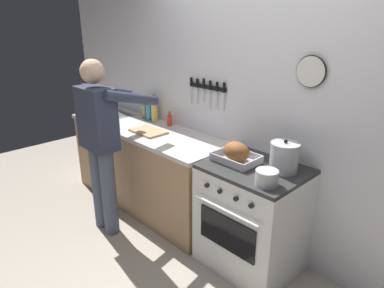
{
  "coord_description": "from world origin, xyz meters",
  "views": [
    {
      "loc": [
        1.62,
        -1.04,
        1.98
      ],
      "look_at": [
        -0.34,
        0.85,
        0.98
      ],
      "focal_mm": 32.08,
      "sensor_mm": 36.0,
      "label": 1
    }
  ],
  "objects_px": {
    "stove": "(252,218)",
    "stock_pot": "(284,157)",
    "cutting_board": "(148,131)",
    "bottle_vinegar": "(145,109)",
    "saucepan": "(267,178)",
    "roasting_pan": "(236,153)",
    "bottle_dish_soap": "(149,112)",
    "bottle_hot_sauce": "(170,120)",
    "person_cook": "(101,138)",
    "bottle_cooking_oil": "(154,111)"
  },
  "relations": [
    {
      "from": "stove",
      "to": "bottle_cooking_oil",
      "type": "bearing_deg",
      "value": 171.91
    },
    {
      "from": "stove",
      "to": "bottle_dish_soap",
      "type": "bearing_deg",
      "value": 172.78
    },
    {
      "from": "bottle_dish_soap",
      "to": "bottle_hot_sauce",
      "type": "bearing_deg",
      "value": 4.08
    },
    {
      "from": "stove",
      "to": "bottle_dish_soap",
      "type": "relative_size",
      "value": 3.93
    },
    {
      "from": "saucepan",
      "to": "stock_pot",
      "type": "bearing_deg",
      "value": 99.34
    },
    {
      "from": "stove",
      "to": "bottle_dish_soap",
      "type": "height_order",
      "value": "bottle_dish_soap"
    },
    {
      "from": "bottle_vinegar",
      "to": "stove",
      "type": "bearing_deg",
      "value": -7.28
    },
    {
      "from": "roasting_pan",
      "to": "bottle_dish_soap",
      "type": "relative_size",
      "value": 1.54
    },
    {
      "from": "saucepan",
      "to": "bottle_hot_sauce",
      "type": "relative_size",
      "value": 1.0
    },
    {
      "from": "stove",
      "to": "person_cook",
      "type": "bearing_deg",
      "value": -156.12
    },
    {
      "from": "stock_pot",
      "to": "bottle_hot_sauce",
      "type": "relative_size",
      "value": 1.59
    },
    {
      "from": "cutting_board",
      "to": "saucepan",
      "type": "bearing_deg",
      "value": -4.46
    },
    {
      "from": "bottle_cooking_oil",
      "to": "bottle_dish_soap",
      "type": "relative_size",
      "value": 1.28
    },
    {
      "from": "stock_pot",
      "to": "bottle_vinegar",
      "type": "relative_size",
      "value": 0.96
    },
    {
      "from": "stove",
      "to": "bottle_hot_sauce",
      "type": "xyz_separation_m",
      "value": [
        -1.28,
        0.23,
        0.51
      ]
    },
    {
      "from": "cutting_board",
      "to": "bottle_dish_soap",
      "type": "xyz_separation_m",
      "value": [
        -0.35,
        0.28,
        0.09
      ]
    },
    {
      "from": "roasting_pan",
      "to": "saucepan",
      "type": "relative_size",
      "value": 2.22
    },
    {
      "from": "roasting_pan",
      "to": "cutting_board",
      "type": "height_order",
      "value": "roasting_pan"
    },
    {
      "from": "roasting_pan",
      "to": "bottle_dish_soap",
      "type": "bearing_deg",
      "value": 170.94
    },
    {
      "from": "saucepan",
      "to": "person_cook",
      "type": "bearing_deg",
      "value": -165.83
    },
    {
      "from": "person_cook",
      "to": "roasting_pan",
      "type": "relative_size",
      "value": 4.72
    },
    {
      "from": "bottle_hot_sauce",
      "to": "stock_pot",
      "type": "bearing_deg",
      "value": -5.11
    },
    {
      "from": "bottle_dish_soap",
      "to": "person_cook",
      "type": "bearing_deg",
      "value": -68.42
    },
    {
      "from": "roasting_pan",
      "to": "cutting_board",
      "type": "xyz_separation_m",
      "value": [
        -1.09,
        -0.05,
        -0.06
      ]
    },
    {
      "from": "bottle_hot_sauce",
      "to": "person_cook",
      "type": "bearing_deg",
      "value": -91.36
    },
    {
      "from": "stove",
      "to": "person_cook",
      "type": "xyz_separation_m",
      "value": [
        -1.3,
        -0.58,
        0.5
      ]
    },
    {
      "from": "bottle_dish_soap",
      "to": "stock_pot",
      "type": "bearing_deg",
      "value": -3.44
    },
    {
      "from": "cutting_board",
      "to": "bottle_cooking_oil",
      "type": "bearing_deg",
      "value": 132.39
    },
    {
      "from": "cutting_board",
      "to": "bottle_vinegar",
      "type": "relative_size",
      "value": 1.37
    },
    {
      "from": "stove",
      "to": "stock_pot",
      "type": "relative_size",
      "value": 3.58
    },
    {
      "from": "stove",
      "to": "bottle_cooking_oil",
      "type": "distance_m",
      "value": 1.65
    },
    {
      "from": "bottle_cooking_oil",
      "to": "bottle_dish_soap",
      "type": "xyz_separation_m",
      "value": [
        -0.09,
        -0.01,
        -0.03
      ]
    },
    {
      "from": "stove",
      "to": "saucepan",
      "type": "relative_size",
      "value": 5.69
    },
    {
      "from": "stove",
      "to": "roasting_pan",
      "type": "height_order",
      "value": "roasting_pan"
    },
    {
      "from": "bottle_hot_sauce",
      "to": "bottle_vinegar",
      "type": "relative_size",
      "value": 0.6
    },
    {
      "from": "cutting_board",
      "to": "bottle_dish_soap",
      "type": "relative_size",
      "value": 1.57
    },
    {
      "from": "stock_pot",
      "to": "saucepan",
      "type": "xyz_separation_m",
      "value": [
        0.05,
        -0.29,
        -0.06
      ]
    },
    {
      "from": "person_cook",
      "to": "cutting_board",
      "type": "xyz_separation_m",
      "value": [
        0.04,
        0.5,
        -0.04
      ]
    },
    {
      "from": "saucepan",
      "to": "bottle_hot_sauce",
      "type": "height_order",
      "value": "bottle_hot_sauce"
    },
    {
      "from": "roasting_pan",
      "to": "saucepan",
      "type": "height_order",
      "value": "roasting_pan"
    },
    {
      "from": "stove",
      "to": "stock_pot",
      "type": "xyz_separation_m",
      "value": [
        0.18,
        0.1,
        0.56
      ]
    },
    {
      "from": "stock_pot",
      "to": "bottle_hot_sauce",
      "type": "bearing_deg",
      "value": 174.89
    },
    {
      "from": "bottle_hot_sauce",
      "to": "cutting_board",
      "type": "bearing_deg",
      "value": -85.88
    },
    {
      "from": "person_cook",
      "to": "roasting_pan",
      "type": "xyz_separation_m",
      "value": [
        1.13,
        0.55,
        0.02
      ]
    },
    {
      "from": "stock_pot",
      "to": "bottle_dish_soap",
      "type": "height_order",
      "value": "stock_pot"
    },
    {
      "from": "roasting_pan",
      "to": "bottle_hot_sauce",
      "type": "distance_m",
      "value": 1.14
    },
    {
      "from": "cutting_board",
      "to": "bottle_vinegar",
      "type": "height_order",
      "value": "bottle_vinegar"
    },
    {
      "from": "bottle_cooking_oil",
      "to": "saucepan",
      "type": "bearing_deg",
      "value": -13.03
    },
    {
      "from": "bottle_hot_sauce",
      "to": "bottle_cooking_oil",
      "type": "xyz_separation_m",
      "value": [
        -0.24,
        -0.01,
        0.06
      ]
    },
    {
      "from": "roasting_pan",
      "to": "bottle_dish_soap",
      "type": "distance_m",
      "value": 1.46
    }
  ]
}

